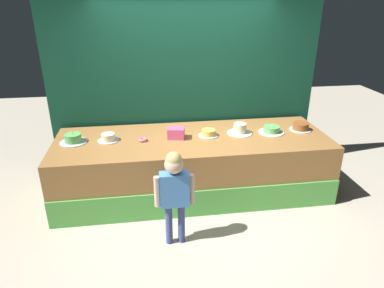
{
  "coord_description": "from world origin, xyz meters",
  "views": [
    {
      "loc": [
        -0.61,
        -3.52,
        2.53
      ],
      "look_at": [
        -0.04,
        0.37,
        0.82
      ],
      "focal_mm": 32.03,
      "sensor_mm": 36.0,
      "label": 1
    }
  ],
  "objects_px": {
    "child_figure": "(174,186)",
    "cake_right": "(271,130)",
    "cake_center_left": "(208,133)",
    "cake_center_right": "(240,129)",
    "pink_box": "(176,133)",
    "cake_far_right": "(301,127)",
    "cake_left": "(108,138)",
    "cake_far_left": "(73,139)",
    "donut": "(143,140)"
  },
  "relations": [
    {
      "from": "cake_far_right",
      "to": "cake_left",
      "type": "bearing_deg",
      "value": -179.79
    },
    {
      "from": "child_figure",
      "to": "cake_far_left",
      "type": "relative_size",
      "value": 3.15
    },
    {
      "from": "cake_center_right",
      "to": "cake_right",
      "type": "xyz_separation_m",
      "value": [
        0.44,
        -0.04,
        -0.02
      ]
    },
    {
      "from": "donut",
      "to": "cake_right",
      "type": "relative_size",
      "value": 0.33
    },
    {
      "from": "cake_far_left",
      "to": "cake_far_right",
      "type": "relative_size",
      "value": 1.18
    },
    {
      "from": "cake_far_left",
      "to": "cake_left",
      "type": "height_order",
      "value": "cake_far_left"
    },
    {
      "from": "child_figure",
      "to": "cake_right",
      "type": "height_order",
      "value": "child_figure"
    },
    {
      "from": "cake_left",
      "to": "cake_center_left",
      "type": "bearing_deg",
      "value": -0.63
    },
    {
      "from": "pink_box",
      "to": "cake_far_right",
      "type": "height_order",
      "value": "pink_box"
    },
    {
      "from": "cake_center_left",
      "to": "cake_right",
      "type": "relative_size",
      "value": 0.79
    },
    {
      "from": "cake_center_left",
      "to": "pink_box",
      "type": "bearing_deg",
      "value": -176.97
    },
    {
      "from": "cake_center_left",
      "to": "cake_center_right",
      "type": "xyz_separation_m",
      "value": [
        0.44,
        0.02,
        0.02
      ]
    },
    {
      "from": "child_figure",
      "to": "pink_box",
      "type": "xyz_separation_m",
      "value": [
        0.13,
        1.08,
        0.16
      ]
    },
    {
      "from": "pink_box",
      "to": "cake_far_right",
      "type": "xyz_separation_m",
      "value": [
        1.75,
        0.05,
        -0.02
      ]
    },
    {
      "from": "cake_left",
      "to": "cake_center_right",
      "type": "bearing_deg",
      "value": 0.31
    },
    {
      "from": "cake_center_left",
      "to": "cake_center_right",
      "type": "bearing_deg",
      "value": 3.13
    },
    {
      "from": "pink_box",
      "to": "cake_center_right",
      "type": "relative_size",
      "value": 0.63
    },
    {
      "from": "child_figure",
      "to": "cake_left",
      "type": "bearing_deg",
      "value": 123.59
    },
    {
      "from": "cake_center_right",
      "to": "pink_box",
      "type": "bearing_deg",
      "value": -176.92
    },
    {
      "from": "child_figure",
      "to": "pink_box",
      "type": "height_order",
      "value": "child_figure"
    },
    {
      "from": "donut",
      "to": "cake_center_right",
      "type": "distance_m",
      "value": 1.32
    },
    {
      "from": "cake_right",
      "to": "cake_far_right",
      "type": "distance_m",
      "value": 0.44
    },
    {
      "from": "cake_center_left",
      "to": "donut",
      "type": "bearing_deg",
      "value": -176.05
    },
    {
      "from": "cake_far_left",
      "to": "cake_far_right",
      "type": "xyz_separation_m",
      "value": [
        3.06,
        0.0,
        -0.0
      ]
    },
    {
      "from": "donut",
      "to": "cake_center_left",
      "type": "relative_size",
      "value": 0.42
    },
    {
      "from": "donut",
      "to": "cake_far_right",
      "type": "height_order",
      "value": "cake_far_right"
    },
    {
      "from": "cake_far_left",
      "to": "cake_center_left",
      "type": "bearing_deg",
      "value": -0.73
    },
    {
      "from": "cake_center_left",
      "to": "cake_right",
      "type": "height_order",
      "value": "cake_right"
    },
    {
      "from": "child_figure",
      "to": "cake_center_left",
      "type": "xyz_separation_m",
      "value": [
        0.57,
        1.11,
        0.13
      ]
    },
    {
      "from": "child_figure",
      "to": "cake_center_right",
      "type": "bearing_deg",
      "value": 48.36
    },
    {
      "from": "pink_box",
      "to": "cake_left",
      "type": "bearing_deg",
      "value": 177.54
    },
    {
      "from": "donut",
      "to": "cake_right",
      "type": "bearing_deg",
      "value": 1.59
    },
    {
      "from": "donut",
      "to": "cake_far_right",
      "type": "xyz_separation_m",
      "value": [
        2.19,
        0.08,
        0.03
      ]
    },
    {
      "from": "cake_right",
      "to": "cake_center_left",
      "type": "bearing_deg",
      "value": 179.23
    },
    {
      "from": "child_figure",
      "to": "donut",
      "type": "bearing_deg",
      "value": 106.35
    },
    {
      "from": "child_figure",
      "to": "cake_far_left",
      "type": "bearing_deg",
      "value": 136.31
    },
    {
      "from": "child_figure",
      "to": "cake_center_right",
      "type": "xyz_separation_m",
      "value": [
        1.0,
        1.13,
        0.15
      ]
    },
    {
      "from": "child_figure",
      "to": "donut",
      "type": "height_order",
      "value": "child_figure"
    },
    {
      "from": "donut",
      "to": "cake_left",
      "type": "distance_m",
      "value": 0.44
    },
    {
      "from": "cake_center_right",
      "to": "cake_far_right",
      "type": "xyz_separation_m",
      "value": [
        0.87,
        -0.0,
        -0.01
      ]
    },
    {
      "from": "cake_far_left",
      "to": "cake_left",
      "type": "distance_m",
      "value": 0.44
    },
    {
      "from": "pink_box",
      "to": "cake_right",
      "type": "xyz_separation_m",
      "value": [
        1.31,
        0.01,
        -0.03
      ]
    },
    {
      "from": "cake_center_right",
      "to": "cake_far_right",
      "type": "distance_m",
      "value": 0.87
    },
    {
      "from": "cake_far_left",
      "to": "cake_center_right",
      "type": "xyz_separation_m",
      "value": [
        2.19,
        0.0,
        0.01
      ]
    },
    {
      "from": "pink_box",
      "to": "cake_far_left",
      "type": "distance_m",
      "value": 1.31
    },
    {
      "from": "donut",
      "to": "cake_left",
      "type": "xyz_separation_m",
      "value": [
        -0.44,
        0.07,
        0.02
      ]
    },
    {
      "from": "donut",
      "to": "cake_center_right",
      "type": "xyz_separation_m",
      "value": [
        1.31,
        0.08,
        0.04
      ]
    },
    {
      "from": "child_figure",
      "to": "cake_far_right",
      "type": "relative_size",
      "value": 3.71
    },
    {
      "from": "pink_box",
      "to": "cake_right",
      "type": "height_order",
      "value": "pink_box"
    },
    {
      "from": "child_figure",
      "to": "donut",
      "type": "xyz_separation_m",
      "value": [
        -0.31,
        1.05,
        0.11
      ]
    }
  ]
}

